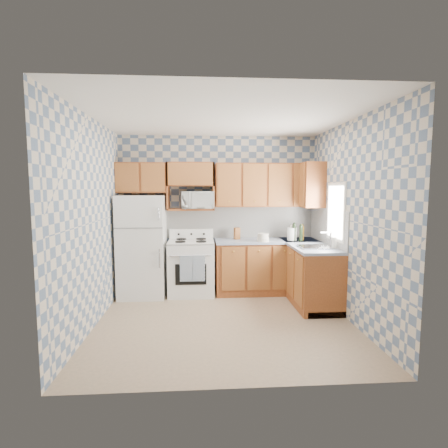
{
  "coord_description": "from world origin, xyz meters",
  "views": [
    {
      "loc": [
        -0.32,
        -4.56,
        1.79
      ],
      "look_at": [
        0.05,
        0.75,
        1.25
      ],
      "focal_mm": 28.0,
      "sensor_mm": 36.0,
      "label": 1
    }
  ],
  "objects_px": {
    "microwave": "(197,200)",
    "refrigerator": "(142,246)",
    "electric_kettle": "(292,234)",
    "stove_body": "(191,268)"
  },
  "relations": [
    {
      "from": "microwave",
      "to": "refrigerator",
      "type": "bearing_deg",
      "value": 179.84
    },
    {
      "from": "refrigerator",
      "to": "electric_kettle",
      "type": "relative_size",
      "value": 7.91
    },
    {
      "from": "microwave",
      "to": "electric_kettle",
      "type": "bearing_deg",
      "value": -15.62
    },
    {
      "from": "refrigerator",
      "to": "stove_body",
      "type": "distance_m",
      "value": 0.89
    },
    {
      "from": "stove_body",
      "to": "microwave",
      "type": "height_order",
      "value": "microwave"
    },
    {
      "from": "microwave",
      "to": "electric_kettle",
      "type": "distance_m",
      "value": 1.72
    },
    {
      "from": "refrigerator",
      "to": "electric_kettle",
      "type": "bearing_deg",
      "value": -1.03
    },
    {
      "from": "microwave",
      "to": "electric_kettle",
      "type": "height_order",
      "value": "microwave"
    },
    {
      "from": "stove_body",
      "to": "electric_kettle",
      "type": "relative_size",
      "value": 4.24
    },
    {
      "from": "stove_body",
      "to": "refrigerator",
      "type": "bearing_deg",
      "value": -178.22
    }
  ]
}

